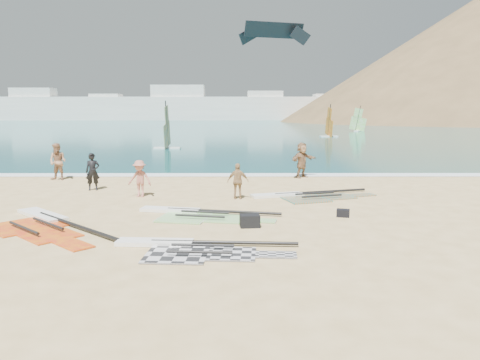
{
  "coord_description": "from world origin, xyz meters",
  "views": [
    {
      "loc": [
        0.83,
        -14.07,
        3.73
      ],
      "look_at": [
        0.89,
        4.0,
        1.0
      ],
      "focal_mm": 35.0,
      "sensor_mm": 36.0,
      "label": 1
    }
  ],
  "objects_px": {
    "rig_red": "(44,224)",
    "gear_bag_near": "(250,221)",
    "rig_orange": "(304,196)",
    "beachgoer_right": "(302,160)",
    "gear_bag_far": "(343,213)",
    "person_wetsuit": "(93,172)",
    "beachgoer_back": "(238,181)",
    "rig_green": "(194,214)",
    "beachgoer_mid": "(140,179)",
    "beachgoer_left": "(58,162)",
    "rig_grey": "(187,248)"
  },
  "relations": [
    {
      "from": "rig_orange",
      "to": "beachgoer_mid",
      "type": "xyz_separation_m",
      "value": [
        -7.08,
        0.1,
        0.75
      ]
    },
    {
      "from": "rig_grey",
      "to": "person_wetsuit",
      "type": "bearing_deg",
      "value": 123.47
    },
    {
      "from": "gear_bag_near",
      "to": "person_wetsuit",
      "type": "height_order",
      "value": "person_wetsuit"
    },
    {
      "from": "rig_grey",
      "to": "person_wetsuit",
      "type": "height_order",
      "value": "person_wetsuit"
    },
    {
      "from": "gear_bag_far",
      "to": "beachgoer_left",
      "type": "height_order",
      "value": "beachgoer_left"
    },
    {
      "from": "rig_red",
      "to": "person_wetsuit",
      "type": "relative_size",
      "value": 3.05
    },
    {
      "from": "rig_red",
      "to": "gear_bag_near",
      "type": "height_order",
      "value": "gear_bag_near"
    },
    {
      "from": "rig_red",
      "to": "beachgoer_back",
      "type": "distance_m",
      "value": 7.79
    },
    {
      "from": "rig_grey",
      "to": "rig_orange",
      "type": "xyz_separation_m",
      "value": [
        4.21,
        7.62,
        0.0
      ]
    },
    {
      "from": "beachgoer_left",
      "to": "beachgoer_mid",
      "type": "relative_size",
      "value": 1.24
    },
    {
      "from": "gear_bag_near",
      "to": "beachgoer_back",
      "type": "relative_size",
      "value": 0.41
    },
    {
      "from": "rig_green",
      "to": "rig_red",
      "type": "bearing_deg",
      "value": -151.92
    },
    {
      "from": "rig_red",
      "to": "beachgoer_left",
      "type": "distance_m",
      "value": 10.44
    },
    {
      "from": "rig_green",
      "to": "rig_orange",
      "type": "height_order",
      "value": "rig_orange"
    },
    {
      "from": "person_wetsuit",
      "to": "beachgoer_left",
      "type": "height_order",
      "value": "beachgoer_left"
    },
    {
      "from": "beachgoer_back",
      "to": "beachgoer_left",
      "type": "bearing_deg",
      "value": -27.71
    },
    {
      "from": "rig_red",
      "to": "beachgoer_left",
      "type": "bearing_deg",
      "value": 151.6
    },
    {
      "from": "beachgoer_left",
      "to": "gear_bag_near",
      "type": "bearing_deg",
      "value": -33.55
    },
    {
      "from": "rig_red",
      "to": "gear_bag_far",
      "type": "xyz_separation_m",
      "value": [
        10.02,
        1.19,
        0.08
      ]
    },
    {
      "from": "rig_grey",
      "to": "beachgoer_back",
      "type": "bearing_deg",
      "value": 83.0
    },
    {
      "from": "person_wetsuit",
      "to": "rig_orange",
      "type": "bearing_deg",
      "value": -25.74
    },
    {
      "from": "gear_bag_far",
      "to": "rig_green",
      "type": "bearing_deg",
      "value": 177.7
    },
    {
      "from": "rig_red",
      "to": "gear_bag_near",
      "type": "xyz_separation_m",
      "value": [
        6.7,
        -0.23,
        0.15
      ]
    },
    {
      "from": "gear_bag_far",
      "to": "beachgoer_back",
      "type": "xyz_separation_m",
      "value": [
        -3.7,
        3.31,
        0.62
      ]
    },
    {
      "from": "beachgoer_left",
      "to": "rig_red",
      "type": "bearing_deg",
      "value": -59.86
    },
    {
      "from": "rig_grey",
      "to": "gear_bag_near",
      "type": "relative_size",
      "value": 8.07
    },
    {
      "from": "rig_grey",
      "to": "rig_orange",
      "type": "distance_m",
      "value": 8.71
    },
    {
      "from": "rig_green",
      "to": "beachgoer_left",
      "type": "bearing_deg",
      "value": 145.05
    },
    {
      "from": "rig_orange",
      "to": "beachgoer_right",
      "type": "relative_size",
      "value": 2.84
    },
    {
      "from": "gear_bag_near",
      "to": "beachgoer_left",
      "type": "distance_m",
      "value": 14.22
    },
    {
      "from": "rig_grey",
      "to": "rig_orange",
      "type": "height_order",
      "value": "rig_orange"
    },
    {
      "from": "person_wetsuit",
      "to": "beachgoer_right",
      "type": "relative_size",
      "value": 0.89
    },
    {
      "from": "rig_green",
      "to": "gear_bag_near",
      "type": "relative_size",
      "value": 8.27
    },
    {
      "from": "rig_green",
      "to": "gear_bag_far",
      "type": "height_order",
      "value": "gear_bag_far"
    },
    {
      "from": "rig_orange",
      "to": "beachgoer_left",
      "type": "height_order",
      "value": "beachgoer_left"
    },
    {
      "from": "beachgoer_left",
      "to": "beachgoer_back",
      "type": "xyz_separation_m",
      "value": [
        9.59,
        -5.38,
        -0.23
      ]
    },
    {
      "from": "rig_orange",
      "to": "gear_bag_far",
      "type": "xyz_separation_m",
      "value": [
        0.84,
        -3.72,
        0.08
      ]
    },
    {
      "from": "rig_green",
      "to": "beachgoer_mid",
      "type": "relative_size",
      "value": 3.26
    },
    {
      "from": "rig_orange",
      "to": "beachgoer_back",
      "type": "height_order",
      "value": "beachgoer_back"
    },
    {
      "from": "rig_orange",
      "to": "rig_green",
      "type": "bearing_deg",
      "value": -158.72
    },
    {
      "from": "rig_grey",
      "to": "rig_orange",
      "type": "bearing_deg",
      "value": 64.69
    },
    {
      "from": "rig_grey",
      "to": "beachgoer_mid",
      "type": "bearing_deg",
      "value": 114.0
    },
    {
      "from": "beachgoer_mid",
      "to": "beachgoer_right",
      "type": "height_order",
      "value": "beachgoer_right"
    },
    {
      "from": "beachgoer_mid",
      "to": "gear_bag_far",
      "type": "bearing_deg",
      "value": -13.89
    },
    {
      "from": "rig_grey",
      "to": "gear_bag_near",
      "type": "xyz_separation_m",
      "value": [
        1.73,
        2.48,
        0.15
      ]
    },
    {
      "from": "rig_green",
      "to": "rig_red",
      "type": "distance_m",
      "value": 4.95
    },
    {
      "from": "rig_green",
      "to": "gear_bag_near",
      "type": "distance_m",
      "value": 2.55
    },
    {
      "from": "rig_grey",
      "to": "beachgoer_back",
      "type": "relative_size",
      "value": 3.34
    },
    {
      "from": "rig_green",
      "to": "gear_bag_near",
      "type": "height_order",
      "value": "gear_bag_near"
    },
    {
      "from": "rig_green",
      "to": "gear_bag_far",
      "type": "relative_size",
      "value": 11.7
    }
  ]
}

